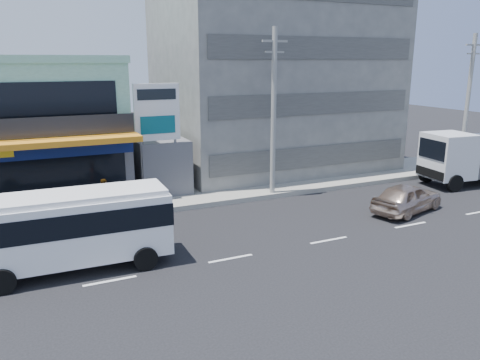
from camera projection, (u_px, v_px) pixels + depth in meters
name	position (u px, v px, depth m)	size (l,w,h in m)	color
ground	(231.00, 259.00, 19.77)	(120.00, 120.00, 0.00)	black
sidewalk	(243.00, 188.00, 30.12)	(70.00, 5.00, 0.30)	gray
shop_building	(14.00, 132.00, 27.83)	(12.40, 11.70, 8.00)	#4D4D52
concrete_building	(272.00, 76.00, 35.28)	(16.00, 12.00, 14.00)	gray
gap_structure	(156.00, 163.00, 29.90)	(3.00, 6.00, 3.50)	#4D4D52
satellite_dish	(159.00, 137.00, 28.57)	(1.50, 1.50, 0.15)	slate
billboard	(157.00, 119.00, 26.45)	(2.60, 0.18, 6.90)	gray
utility_pole_near	(274.00, 113.00, 27.43)	(1.60, 0.30, 10.00)	#999993
utility_pole_far	(467.00, 103.00, 33.89)	(1.60, 0.30, 10.00)	#999993
minibus	(72.00, 225.00, 18.33)	(7.61, 2.82, 3.16)	white
sedan	(407.00, 198.00, 25.67)	(1.94, 4.81, 1.64)	#C7AD98
motorcycle_rider	(106.00, 208.00, 23.95)	(1.93, 1.03, 2.35)	#57140C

